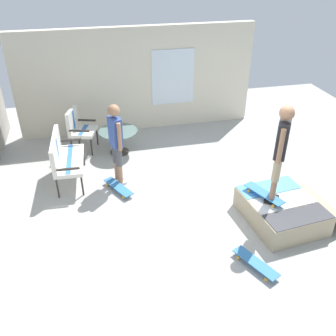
% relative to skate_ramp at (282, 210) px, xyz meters
% --- Properties ---
extents(ground_plane, '(12.00, 12.00, 0.10)m').
position_rel_skate_ramp_xyz_m(ground_plane, '(0.64, 1.37, -0.26)').
color(ground_plane, '#A8A8A3').
extents(house_facade, '(0.23, 6.00, 2.61)m').
position_rel_skate_ramp_xyz_m(house_facade, '(4.44, 1.85, 1.09)').
color(house_facade, beige).
rests_on(house_facade, ground_plane).
extents(skate_ramp, '(1.52, 1.85, 0.43)m').
position_rel_skate_ramp_xyz_m(skate_ramp, '(0.00, 0.00, 0.00)').
color(skate_ramp, tan).
rests_on(skate_ramp, ground_plane).
extents(patio_bench, '(1.28, 0.61, 1.02)m').
position_rel_skate_ramp_xyz_m(patio_bench, '(2.17, 3.77, 0.40)').
color(patio_bench, '#2D2823').
rests_on(patio_bench, ground_plane).
extents(patio_chair_near_house, '(0.76, 0.71, 1.02)m').
position_rel_skate_ramp_xyz_m(patio_chair_near_house, '(3.51, 3.44, 0.40)').
color(patio_chair_near_house, '#2D2823').
rests_on(patio_chair_near_house, ground_plane).
extents(patio_table, '(0.90, 0.90, 0.57)m').
position_rel_skate_ramp_xyz_m(patio_table, '(3.15, 2.55, 0.19)').
color(patio_table, '#2D2823').
rests_on(patio_table, ground_plane).
extents(person_watching, '(0.46, 0.31, 1.72)m').
position_rel_skate_ramp_xyz_m(person_watching, '(1.87, 2.70, 0.80)').
color(person_watching, silver).
rests_on(person_watching, ground_plane).
extents(person_skater, '(0.42, 0.35, 1.76)m').
position_rel_skate_ramp_xyz_m(person_skater, '(0.06, 0.22, 1.25)').
color(person_skater, black).
rests_on(person_skater, skate_ramp).
extents(skateboard_by_bench, '(0.80, 0.55, 0.10)m').
position_rel_skate_ramp_xyz_m(skateboard_by_bench, '(1.56, 2.75, -0.13)').
color(skateboard_by_bench, '#3372B2').
rests_on(skateboard_by_bench, ground_plane).
extents(skateboard_spare, '(0.81, 0.52, 0.10)m').
position_rel_skate_ramp_xyz_m(skateboard_spare, '(-0.96, 0.93, -0.13)').
color(skateboard_spare, '#3372B2').
rests_on(skateboard_spare, ground_plane).
extents(skateboard_on_ramp, '(0.81, 0.50, 0.10)m').
position_rel_skate_ramp_xyz_m(skateboard_on_ramp, '(0.16, 0.32, 0.30)').
color(skateboard_on_ramp, '#3372B2').
rests_on(skateboard_on_ramp, skate_ramp).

